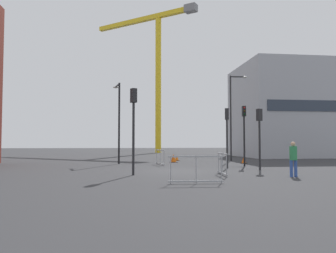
{
  "coord_description": "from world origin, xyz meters",
  "views": [
    {
      "loc": [
        -2.82,
        -18.34,
        1.59
      ],
      "look_at": [
        0.0,
        5.6,
        2.76
      ],
      "focal_mm": 35.45,
      "sensor_mm": 36.0,
      "label": 1
    }
  ],
  "objects_px": {
    "traffic_light_corner": "(227,128)",
    "construction_crane": "(156,58)",
    "traffic_cone_by_barrier": "(244,161)",
    "streetlamp_tall": "(233,111)",
    "traffic_cone_on_verge": "(173,159)",
    "traffic_light_near": "(133,117)",
    "streetlamp_short": "(119,115)",
    "traffic_light_island": "(244,126)",
    "pedestrian_walking": "(293,156)",
    "traffic_cone_orange": "(177,158)",
    "traffic_light_median": "(260,128)"
  },
  "relations": [
    {
      "from": "streetlamp_tall",
      "to": "traffic_light_island",
      "type": "distance_m",
      "value": 7.08
    },
    {
      "from": "traffic_light_near",
      "to": "traffic_cone_by_barrier",
      "type": "bearing_deg",
      "value": 44.11
    },
    {
      "from": "streetlamp_short",
      "to": "traffic_cone_on_verge",
      "type": "bearing_deg",
      "value": 15.54
    },
    {
      "from": "streetlamp_short",
      "to": "traffic_light_island",
      "type": "xyz_separation_m",
      "value": [
        8.49,
        -3.78,
        -0.93
      ]
    },
    {
      "from": "traffic_light_island",
      "to": "traffic_light_near",
      "type": "distance_m",
      "value": 9.11
    },
    {
      "from": "traffic_light_near",
      "to": "pedestrian_walking",
      "type": "relative_size",
      "value": 2.61
    },
    {
      "from": "traffic_light_median",
      "to": "traffic_light_corner",
      "type": "distance_m",
      "value": 2.13
    },
    {
      "from": "streetlamp_tall",
      "to": "traffic_light_corner",
      "type": "distance_m",
      "value": 9.03
    },
    {
      "from": "streetlamp_tall",
      "to": "streetlamp_short",
      "type": "relative_size",
      "value": 1.23
    },
    {
      "from": "traffic_light_median",
      "to": "traffic_light_island",
      "type": "distance_m",
      "value": 3.12
    },
    {
      "from": "traffic_light_corner",
      "to": "construction_crane",
      "type": "bearing_deg",
      "value": 93.51
    },
    {
      "from": "streetlamp_tall",
      "to": "traffic_cone_orange",
      "type": "height_order",
      "value": "streetlamp_tall"
    },
    {
      "from": "construction_crane",
      "to": "traffic_cone_by_barrier",
      "type": "height_order",
      "value": "construction_crane"
    },
    {
      "from": "construction_crane",
      "to": "traffic_light_median",
      "type": "xyz_separation_m",
      "value": [
        3.41,
        -33.08,
        -12.52
      ]
    },
    {
      "from": "traffic_light_near",
      "to": "traffic_cone_by_barrier",
      "type": "xyz_separation_m",
      "value": [
        8.51,
        8.25,
        -2.63
      ]
    },
    {
      "from": "streetlamp_tall",
      "to": "traffic_light_median",
      "type": "xyz_separation_m",
      "value": [
        -1.56,
        -9.84,
        -1.97
      ]
    },
    {
      "from": "streetlamp_short",
      "to": "traffic_light_near",
      "type": "distance_m",
      "value": 9.07
    },
    {
      "from": "streetlamp_tall",
      "to": "construction_crane",
      "type": "bearing_deg",
      "value": 102.07
    },
    {
      "from": "streetlamp_short",
      "to": "construction_crane",
      "type": "bearing_deg",
      "value": 79.41
    },
    {
      "from": "streetlamp_tall",
      "to": "traffic_light_median",
      "type": "relative_size",
      "value": 2.12
    },
    {
      "from": "traffic_cone_on_verge",
      "to": "traffic_light_near",
      "type": "bearing_deg",
      "value": -108.22
    },
    {
      "from": "traffic_light_median",
      "to": "traffic_cone_orange",
      "type": "xyz_separation_m",
      "value": [
        -3.34,
        10.42,
        -2.19
      ]
    },
    {
      "from": "streetlamp_short",
      "to": "traffic_cone_orange",
      "type": "bearing_deg",
      "value": 35.46
    },
    {
      "from": "traffic_light_near",
      "to": "traffic_light_median",
      "type": "bearing_deg",
      "value": 16.0
    },
    {
      "from": "streetlamp_short",
      "to": "traffic_cone_by_barrier",
      "type": "xyz_separation_m",
      "value": [
        9.52,
        -0.73,
        -3.44
      ]
    },
    {
      "from": "traffic_light_corner",
      "to": "traffic_cone_orange",
      "type": "distance_m",
      "value": 9.36
    },
    {
      "from": "traffic_light_median",
      "to": "pedestrian_walking",
      "type": "height_order",
      "value": "traffic_light_median"
    },
    {
      "from": "pedestrian_walking",
      "to": "construction_crane",
      "type": "bearing_deg",
      "value": 95.39
    },
    {
      "from": "streetlamp_short",
      "to": "pedestrian_walking",
      "type": "distance_m",
      "value": 13.84
    },
    {
      "from": "traffic_light_median",
      "to": "traffic_cone_orange",
      "type": "distance_m",
      "value": 11.16
    },
    {
      "from": "traffic_light_median",
      "to": "traffic_cone_on_verge",
      "type": "distance_m",
      "value": 9.25
    },
    {
      "from": "traffic_light_island",
      "to": "traffic_cone_by_barrier",
      "type": "height_order",
      "value": "traffic_light_island"
    },
    {
      "from": "traffic_light_near",
      "to": "traffic_cone_on_verge",
      "type": "height_order",
      "value": "traffic_light_near"
    },
    {
      "from": "construction_crane",
      "to": "pedestrian_walking",
      "type": "distance_m",
      "value": 39.59
    },
    {
      "from": "pedestrian_walking",
      "to": "traffic_cone_orange",
      "type": "bearing_deg",
      "value": 103.48
    },
    {
      "from": "streetlamp_short",
      "to": "traffic_light_near",
      "type": "relative_size",
      "value": 1.43
    },
    {
      "from": "construction_crane",
      "to": "traffic_light_corner",
      "type": "xyz_separation_m",
      "value": [
        1.93,
        -31.54,
        -12.41
      ]
    },
    {
      "from": "pedestrian_walking",
      "to": "traffic_cone_by_barrier",
      "type": "xyz_separation_m",
      "value": [
        1.14,
        9.95,
        -0.73
      ]
    },
    {
      "from": "streetlamp_tall",
      "to": "traffic_light_island",
      "type": "bearing_deg",
      "value": -101.54
    },
    {
      "from": "streetlamp_tall",
      "to": "traffic_cone_on_verge",
      "type": "distance_m",
      "value": 7.07
    },
    {
      "from": "traffic_light_near",
      "to": "traffic_cone_on_verge",
      "type": "distance_m",
      "value": 11.02
    },
    {
      "from": "construction_crane",
      "to": "traffic_cone_on_verge",
      "type": "relative_size",
      "value": 33.96
    },
    {
      "from": "traffic_light_median",
      "to": "construction_crane",
      "type": "bearing_deg",
      "value": 95.88
    },
    {
      "from": "construction_crane",
      "to": "traffic_cone_orange",
      "type": "bearing_deg",
      "value": -89.82
    },
    {
      "from": "construction_crane",
      "to": "traffic_cone_orange",
      "type": "height_order",
      "value": "construction_crane"
    },
    {
      "from": "traffic_light_near",
      "to": "traffic_cone_orange",
      "type": "xyz_separation_m",
      "value": [
        3.96,
        12.52,
        -2.63
      ]
    },
    {
      "from": "traffic_light_island",
      "to": "pedestrian_walking",
      "type": "bearing_deg",
      "value": -90.96
    },
    {
      "from": "streetlamp_tall",
      "to": "streetlamp_short",
      "type": "bearing_deg",
      "value": -163.31
    },
    {
      "from": "traffic_light_corner",
      "to": "traffic_cone_on_verge",
      "type": "xyz_separation_m",
      "value": [
        -2.47,
        6.55,
        -2.21
      ]
    },
    {
      "from": "pedestrian_walking",
      "to": "traffic_cone_by_barrier",
      "type": "height_order",
      "value": "pedestrian_walking"
    }
  ]
}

